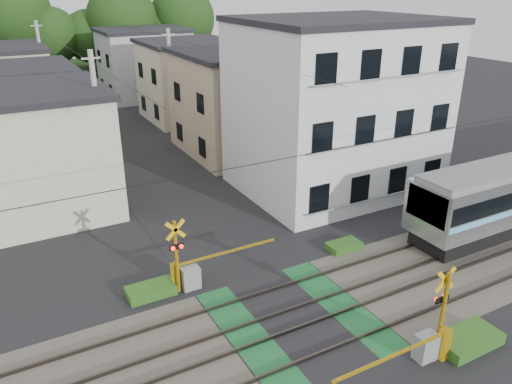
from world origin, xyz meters
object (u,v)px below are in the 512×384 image
crossing_signal_near (430,340)px  crossing_signal_far (188,272)px  pedestrian (99,116)px  apartment_block (335,107)px

crossing_signal_near → crossing_signal_far: same height
crossing_signal_near → pedestrian: bearing=94.9°
crossing_signal_far → pedestrian: 25.66m
crossing_signal_near → apartment_block: 14.95m
crossing_signal_near → apartment_block: (5.91, 13.15, 3.94)m
crossing_signal_far → apartment_block: bearing=27.8°
crossing_signal_far → apartment_block: (11.09, 5.84, 3.94)m
crossing_signal_near → crossing_signal_far: size_ratio=1.00×
crossing_signal_near → crossing_signal_far: 8.95m
pedestrian → crossing_signal_far: bearing=93.0°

